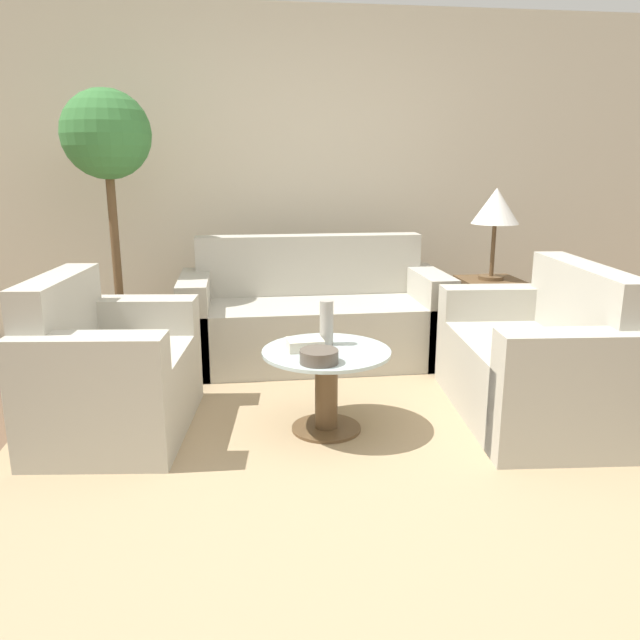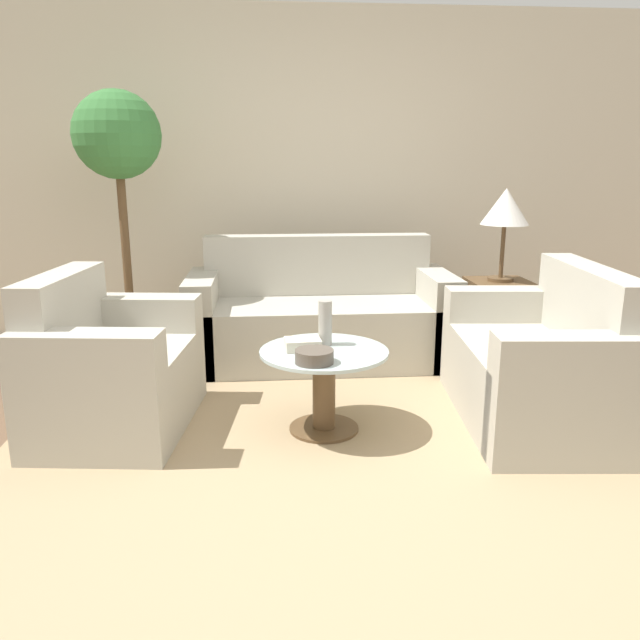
{
  "view_description": "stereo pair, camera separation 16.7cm",
  "coord_description": "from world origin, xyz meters",
  "px_view_note": "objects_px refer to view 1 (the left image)",
  "views": [
    {
      "loc": [
        -0.55,
        -2.51,
        1.4
      ],
      "look_at": [
        -0.1,
        0.82,
        0.55
      ],
      "focal_mm": 35.0,
      "sensor_mm": 36.0,
      "label": 1
    },
    {
      "loc": [
        -0.38,
        -2.52,
        1.4
      ],
      "look_at": [
        -0.1,
        0.82,
        0.55
      ],
      "focal_mm": 35.0,
      "sensor_mm": 36.0,
      "label": 2
    }
  ],
  "objects_px": {
    "bowl": "(319,356)",
    "potted_plant": "(110,178)",
    "table_lamp": "(496,209)",
    "vase": "(327,323)",
    "sofa_main": "(313,319)",
    "loveseat": "(540,366)",
    "coffee_table": "(326,379)",
    "armchair": "(106,378)",
    "book_stack": "(305,344)"
  },
  "relations": [
    {
      "from": "loveseat",
      "to": "bowl",
      "type": "distance_m",
      "value": 1.32
    },
    {
      "from": "sofa_main",
      "to": "armchair",
      "type": "height_order",
      "value": "sofa_main"
    },
    {
      "from": "armchair",
      "to": "coffee_table",
      "type": "bearing_deg",
      "value": -91.0
    },
    {
      "from": "coffee_table",
      "to": "sofa_main",
      "type": "bearing_deg",
      "value": 86.12
    },
    {
      "from": "armchair",
      "to": "coffee_table",
      "type": "relative_size",
      "value": 1.59
    },
    {
      "from": "sofa_main",
      "to": "coffee_table",
      "type": "bearing_deg",
      "value": -93.88
    },
    {
      "from": "loveseat",
      "to": "coffee_table",
      "type": "height_order",
      "value": "loveseat"
    },
    {
      "from": "table_lamp",
      "to": "vase",
      "type": "bearing_deg",
      "value": -143.27
    },
    {
      "from": "loveseat",
      "to": "table_lamp",
      "type": "bearing_deg",
      "value": 177.88
    },
    {
      "from": "vase",
      "to": "book_stack",
      "type": "height_order",
      "value": "vase"
    },
    {
      "from": "sofa_main",
      "to": "potted_plant",
      "type": "height_order",
      "value": "potted_plant"
    },
    {
      "from": "bowl",
      "to": "coffee_table",
      "type": "bearing_deg",
      "value": 72.07
    },
    {
      "from": "sofa_main",
      "to": "loveseat",
      "type": "bearing_deg",
      "value": -47.37
    },
    {
      "from": "loveseat",
      "to": "book_stack",
      "type": "distance_m",
      "value": 1.34
    },
    {
      "from": "vase",
      "to": "bowl",
      "type": "relative_size",
      "value": 1.27
    },
    {
      "from": "book_stack",
      "to": "coffee_table",
      "type": "bearing_deg",
      "value": -15.63
    },
    {
      "from": "armchair",
      "to": "table_lamp",
      "type": "distance_m",
      "value": 2.78
    },
    {
      "from": "sofa_main",
      "to": "table_lamp",
      "type": "xyz_separation_m",
      "value": [
        1.26,
        -0.17,
        0.79
      ]
    },
    {
      "from": "bowl",
      "to": "book_stack",
      "type": "distance_m",
      "value": 0.23
    },
    {
      "from": "potted_plant",
      "to": "vase",
      "type": "distance_m",
      "value": 1.97
    },
    {
      "from": "potted_plant",
      "to": "sofa_main",
      "type": "bearing_deg",
      "value": -5.16
    },
    {
      "from": "sofa_main",
      "to": "table_lamp",
      "type": "bearing_deg",
      "value": -7.89
    },
    {
      "from": "coffee_table",
      "to": "potted_plant",
      "type": "xyz_separation_m",
      "value": [
        -1.28,
        1.39,
        1.01
      ]
    },
    {
      "from": "coffee_table",
      "to": "table_lamp",
      "type": "xyz_separation_m",
      "value": [
        1.34,
        1.09,
        0.8
      ]
    },
    {
      "from": "sofa_main",
      "to": "potted_plant",
      "type": "relative_size",
      "value": 0.99
    },
    {
      "from": "armchair",
      "to": "loveseat",
      "type": "distance_m",
      "value": 2.37
    },
    {
      "from": "loveseat",
      "to": "vase",
      "type": "height_order",
      "value": "loveseat"
    },
    {
      "from": "potted_plant",
      "to": "book_stack",
      "type": "height_order",
      "value": "potted_plant"
    },
    {
      "from": "table_lamp",
      "to": "book_stack",
      "type": "bearing_deg",
      "value": -143.6
    },
    {
      "from": "table_lamp",
      "to": "book_stack",
      "type": "relative_size",
      "value": 3.3
    },
    {
      "from": "armchair",
      "to": "book_stack",
      "type": "bearing_deg",
      "value": -90.61
    },
    {
      "from": "bowl",
      "to": "armchair",
      "type": "bearing_deg",
      "value": 161.71
    },
    {
      "from": "coffee_table",
      "to": "vase",
      "type": "height_order",
      "value": "vase"
    },
    {
      "from": "bowl",
      "to": "potted_plant",
      "type": "bearing_deg",
      "value": 127.26
    },
    {
      "from": "armchair",
      "to": "potted_plant",
      "type": "bearing_deg",
      "value": 12.52
    },
    {
      "from": "armchair",
      "to": "coffee_table",
      "type": "xyz_separation_m",
      "value": [
        1.15,
        -0.15,
        -0.01
      ]
    },
    {
      "from": "sofa_main",
      "to": "book_stack",
      "type": "relative_size",
      "value": 9.58
    },
    {
      "from": "coffee_table",
      "to": "book_stack",
      "type": "height_order",
      "value": "book_stack"
    },
    {
      "from": "vase",
      "to": "bowl",
      "type": "bearing_deg",
      "value": -104.85
    },
    {
      "from": "sofa_main",
      "to": "potted_plant",
      "type": "bearing_deg",
      "value": 174.84
    },
    {
      "from": "table_lamp",
      "to": "book_stack",
      "type": "height_order",
      "value": "table_lamp"
    },
    {
      "from": "coffee_table",
      "to": "vase",
      "type": "relative_size",
      "value": 2.8
    },
    {
      "from": "loveseat",
      "to": "table_lamp",
      "type": "xyz_separation_m",
      "value": [
        0.13,
        1.05,
        0.79
      ]
    },
    {
      "from": "coffee_table",
      "to": "vase",
      "type": "xyz_separation_m",
      "value": [
        0.02,
        0.1,
        0.28
      ]
    },
    {
      "from": "table_lamp",
      "to": "sofa_main",
      "type": "bearing_deg",
      "value": 172.11
    },
    {
      "from": "potted_plant",
      "to": "vase",
      "type": "xyz_separation_m",
      "value": [
        1.3,
        -1.29,
        -0.73
      ]
    },
    {
      "from": "armchair",
      "to": "vase",
      "type": "bearing_deg",
      "value": -85.94
    },
    {
      "from": "table_lamp",
      "to": "vase",
      "type": "height_order",
      "value": "table_lamp"
    },
    {
      "from": "sofa_main",
      "to": "table_lamp",
      "type": "height_order",
      "value": "table_lamp"
    },
    {
      "from": "table_lamp",
      "to": "loveseat",
      "type": "bearing_deg",
      "value": -96.91
    }
  ]
}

